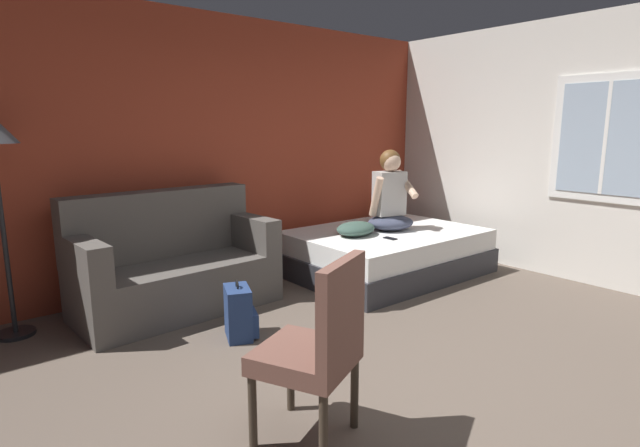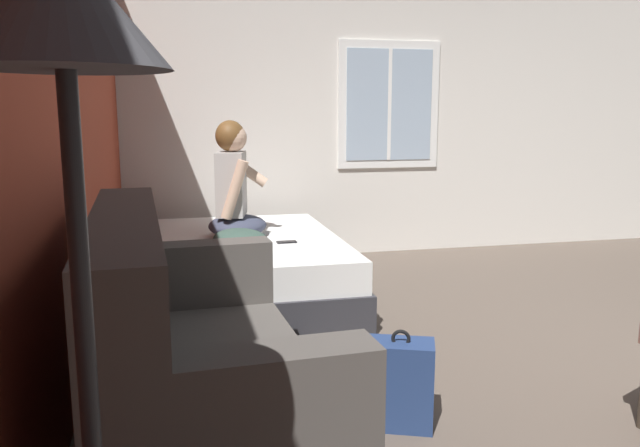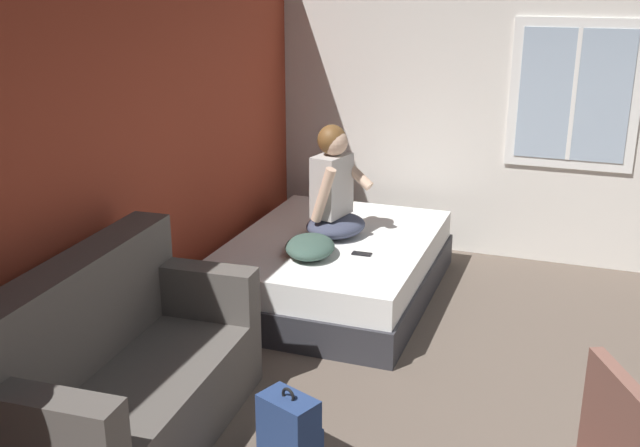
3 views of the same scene
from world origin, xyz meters
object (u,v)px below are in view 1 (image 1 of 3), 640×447
Objects in this scene: side_chair at (318,345)px; backpack at (239,313)px; cell_phone at (390,238)px; bed at (386,252)px; person_seated at (390,198)px; couch at (173,265)px; throw_pillow at (356,229)px.

side_chair is 1.47m from backpack.
backpack is 1.90m from cell_phone.
bed is 3.13m from side_chair.
person_seated reaches higher than side_chair.
couch is 1.99× the size of person_seated.
backpack is 0.95× the size of throw_pillow.
person_seated is 1.82× the size of throw_pillow.
throw_pillow is at bearing 174.96° from bed.
person_seated is (2.55, 1.91, 0.30)m from side_chair.
side_chair reaches higher than throw_pillow.
couch reaches higher than throw_pillow.
backpack is 1.83m from throw_pillow.
bed is at bearing 47.27° from cell_phone.
bed is 14.18× the size of cell_phone.
couch is at bearing 157.77° from cell_phone.
bed reaches higher than backpack.
cell_phone is at bearing -20.41° from couch.
side_chair is 2.04× the size of throw_pillow.
throw_pillow reaches higher than cell_phone.
cell_phone is (1.86, 0.19, 0.29)m from backpack.
side_chair is 6.81× the size of cell_phone.
person_seated is 0.57m from throw_pillow.
person_seated is 6.08× the size of cell_phone.
person_seated reaches higher than couch.
throw_pillow reaches higher than bed.
throw_pillow is (1.84, -0.39, 0.16)m from couch.
couch reaches higher than cell_phone.
throw_pillow is (2.05, 1.92, 0.02)m from side_chair.
side_chair is 2.81m from throw_pillow.
backpack is at bearing -166.65° from person_seated.
side_chair is at bearing -136.89° from throw_pillow.
couch reaches higher than bed.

